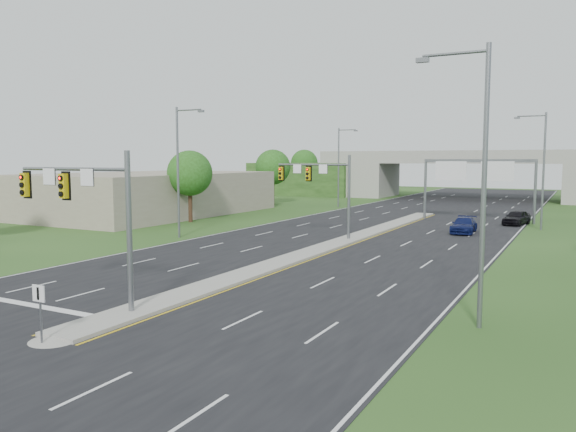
# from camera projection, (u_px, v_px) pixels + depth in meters

# --- Properties ---
(ground) EXTENTS (240.00, 240.00, 0.00)m
(ground) POSITION_uv_depth(u_px,v_px,m) (132.00, 315.00, 24.03)
(ground) COLOR #213F16
(ground) RESTS_ON ground
(road) EXTENTS (24.00, 160.00, 0.02)m
(road) POSITION_uv_depth(u_px,v_px,m) (386.00, 227.00, 54.83)
(road) COLOR black
(road) RESTS_ON ground
(median) EXTENTS (2.00, 54.00, 0.16)m
(median) POSITION_uv_depth(u_px,v_px,m) (339.00, 243.00, 44.26)
(median) COLOR gray
(median) RESTS_ON road
(median_nose) EXTENTS (2.00, 2.00, 0.16)m
(median_nose) POSITION_uv_depth(u_px,v_px,m) (54.00, 338.00, 20.51)
(median_nose) COLOR gray
(median_nose) RESTS_ON road
(lane_markings) EXTENTS (23.72, 160.00, 0.01)m
(lane_markings) POSITION_uv_depth(u_px,v_px,m) (358.00, 234.00, 49.75)
(lane_markings) COLOR gold
(lane_markings) RESTS_ON road
(signal_mast_near) EXTENTS (6.62, 0.60, 7.00)m
(signal_mast_near) POSITION_uv_depth(u_px,v_px,m) (88.00, 203.00, 24.55)
(signal_mast_near) COLOR slate
(signal_mast_near) RESTS_ON ground
(signal_mast_far) EXTENTS (6.62, 0.60, 7.00)m
(signal_mast_far) POSITION_uv_depth(u_px,v_px,m) (323.00, 183.00, 46.54)
(signal_mast_far) COLOR slate
(signal_mast_far) RESTS_ON ground
(keep_right_sign) EXTENTS (0.60, 0.13, 2.20)m
(keep_right_sign) POSITION_uv_depth(u_px,v_px,m) (40.00, 304.00, 19.90)
(keep_right_sign) COLOR slate
(keep_right_sign) RESTS_ON ground
(sign_gantry) EXTENTS (11.58, 0.44, 6.67)m
(sign_gantry) POSITION_uv_depth(u_px,v_px,m) (477.00, 173.00, 59.92)
(sign_gantry) COLOR slate
(sign_gantry) RESTS_ON ground
(overpass) EXTENTS (80.00, 14.00, 8.10)m
(overpass) POSITION_uv_depth(u_px,v_px,m) (471.00, 178.00, 94.06)
(overpass) COLOR gray
(overpass) RESTS_ON ground
(lightpole_l_mid) EXTENTS (2.85, 0.25, 11.00)m
(lightpole_l_mid) POSITION_uv_depth(u_px,v_px,m) (180.00, 166.00, 47.20)
(lightpole_l_mid) COLOR slate
(lightpole_l_mid) RESTS_ON ground
(lightpole_l_far) EXTENTS (2.85, 0.25, 11.00)m
(lightpole_l_far) POSITION_uv_depth(u_px,v_px,m) (340.00, 163.00, 77.99)
(lightpole_l_far) COLOR slate
(lightpole_l_far) RESTS_ON ground
(lightpole_r_near) EXTENTS (2.85, 0.25, 11.00)m
(lightpole_r_near) POSITION_uv_depth(u_px,v_px,m) (479.00, 173.00, 21.64)
(lightpole_r_near) COLOR slate
(lightpole_r_near) RESTS_ON ground
(lightpole_r_far) EXTENTS (2.85, 0.25, 11.00)m
(lightpole_r_far) POSITION_uv_depth(u_px,v_px,m) (541.00, 165.00, 52.43)
(lightpole_r_far) COLOR slate
(lightpole_r_far) RESTS_ON ground
(tree_l_near) EXTENTS (4.80, 4.80, 7.60)m
(tree_l_near) POSITION_uv_depth(u_px,v_px,m) (190.00, 173.00, 59.21)
(tree_l_near) COLOR #382316
(tree_l_near) RESTS_ON ground
(tree_l_mid) EXTENTS (5.20, 5.20, 8.12)m
(tree_l_mid) POSITION_uv_depth(u_px,v_px,m) (273.00, 167.00, 83.03)
(tree_l_mid) COLOR #382316
(tree_l_mid) RESTS_ON ground
(tree_back_a) EXTENTS (6.00, 6.00, 8.85)m
(tree_back_a) POSITION_uv_depth(u_px,v_px,m) (304.00, 163.00, 123.81)
(tree_back_a) COLOR #382316
(tree_back_a) RESTS_ON ground
(tree_back_b) EXTENTS (5.60, 5.60, 8.32)m
(tree_back_b) POSITION_uv_depth(u_px,v_px,m) (364.00, 165.00, 117.34)
(tree_back_b) COLOR #382316
(tree_back_b) RESTS_ON ground
(commercial_building) EXTENTS (18.00, 30.00, 5.00)m
(commercial_building) POSITION_uv_depth(u_px,v_px,m) (150.00, 193.00, 68.52)
(commercial_building) COLOR gray
(commercial_building) RESTS_ON ground
(car_far_b) EXTENTS (2.24, 4.97, 1.41)m
(car_far_b) POSITION_uv_depth(u_px,v_px,m) (464.00, 225.00, 50.65)
(car_far_b) COLOR #0A1241
(car_far_b) RESTS_ON road
(car_far_c) EXTENTS (2.71, 4.71, 1.51)m
(car_far_c) POSITION_uv_depth(u_px,v_px,m) (517.00, 217.00, 56.97)
(car_far_c) COLOR black
(car_far_c) RESTS_ON road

